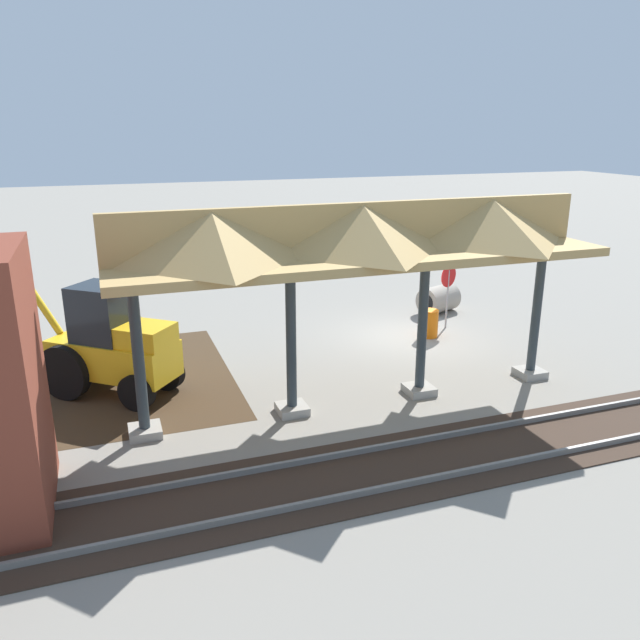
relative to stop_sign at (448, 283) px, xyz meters
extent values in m
plane|color=gray|center=(1.68, 0.37, -1.56)|extent=(120.00, 120.00, 0.00)
cube|color=#42301E|center=(12.77, 1.12, -1.56)|extent=(10.17, 7.00, 0.01)
cube|color=#9E998E|center=(0.03, 4.51, -1.46)|extent=(0.70, 0.70, 0.20)
cylinder|color=#2D383D|center=(0.03, 4.51, 0.24)|extent=(0.24, 0.24, 3.60)
cube|color=#9E998E|center=(3.42, 4.51, -1.46)|extent=(0.70, 0.70, 0.20)
cylinder|color=#2D383D|center=(3.42, 4.51, 0.24)|extent=(0.24, 0.24, 3.60)
cube|color=#9E998E|center=(6.81, 4.51, -1.46)|extent=(0.70, 0.70, 0.20)
cylinder|color=#2D383D|center=(6.81, 4.51, 0.24)|extent=(0.24, 0.24, 3.60)
cube|color=#9E998E|center=(10.20, 4.51, -1.46)|extent=(0.70, 0.70, 0.20)
cylinder|color=#2D383D|center=(10.20, 4.51, 0.24)|extent=(0.24, 0.24, 3.60)
cube|color=tan|center=(5.11, 4.51, 2.14)|extent=(11.37, 3.20, 0.20)
cube|color=tan|center=(5.11, 4.51, 2.79)|extent=(11.37, 0.20, 1.10)
pyramid|color=tan|center=(1.73, 4.51, 2.79)|extent=(3.05, 3.20, 1.10)
pyramid|color=tan|center=(5.11, 4.51, 2.79)|extent=(3.05, 3.20, 1.10)
pyramid|color=tan|center=(8.50, 4.51, 2.79)|extent=(3.05, 3.20, 1.10)
cube|color=slate|center=(1.68, 6.87, -1.49)|extent=(60.00, 0.08, 0.15)
cube|color=slate|center=(1.68, 8.31, -1.49)|extent=(60.00, 0.08, 0.15)
cube|color=#38281E|center=(1.68, 7.59, -1.55)|extent=(60.00, 2.58, 0.03)
cylinder|color=gray|center=(0.00, 0.00, -0.57)|extent=(0.06, 0.06, 1.99)
cylinder|color=red|center=(0.00, 0.00, 0.23)|extent=(0.71, 0.33, 0.76)
cube|color=yellow|center=(10.68, 1.90, -0.59)|extent=(3.30, 3.03, 0.90)
cube|color=#1E262D|center=(10.84, 1.77, 0.56)|extent=(1.75, 1.73, 1.40)
cube|color=yellow|center=(9.89, 2.55, 0.11)|extent=(1.58, 1.57, 0.50)
cylinder|color=black|center=(10.97, 0.73, -0.86)|extent=(1.27, 1.12, 1.40)
cylinder|color=black|center=(11.88, 1.84, -0.86)|extent=(1.27, 1.12, 1.40)
cylinder|color=black|center=(9.43, 2.08, -1.11)|extent=(0.89, 0.80, 0.90)
cylinder|color=black|center=(10.25, 3.09, -1.11)|extent=(0.89, 0.80, 0.90)
cylinder|color=yellow|center=(12.27, 0.59, 0.51)|extent=(0.94, 0.81, 1.41)
cylinder|color=yellow|center=(12.95, 0.04, 0.45)|extent=(0.85, 0.74, 1.52)
cube|color=#47474C|center=(13.27, -0.23, -0.27)|extent=(0.97, 1.00, 0.40)
cylinder|color=#9E9384|center=(-0.69, -1.73, -1.07)|extent=(1.65, 1.41, 0.98)
cylinder|color=black|center=(-0.04, -1.47, -1.07)|extent=(0.25, 0.60, 0.63)
cylinder|color=orange|center=(0.99, 0.63, -1.11)|extent=(0.56, 0.56, 0.90)
camera|label=1|loc=(10.70, 17.45, 4.99)|focal=35.00mm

